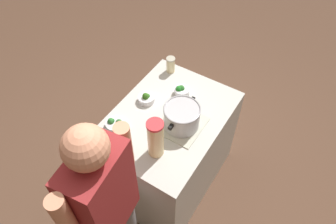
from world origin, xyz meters
TOP-DOWN VIEW (x-y plane):
  - ground_plane at (0.00, 0.00)m, footprint 8.00×8.00m
  - counter_slab at (0.00, 0.00)m, footprint 1.03×0.76m
  - dish_cloth at (0.01, 0.12)m, footprint 0.31×0.30m
  - cooking_pot at (0.01, 0.12)m, footprint 0.33×0.26m
  - lemonade_pitcher at (0.30, 0.10)m, footprint 0.11×0.11m
  - mason_jar at (-0.42, -0.24)m, footprint 0.07×0.07m
  - broccoli_bowl_front at (-0.25, -0.04)m, footprint 0.12×0.12m
  - broccoli_bowl_center at (0.27, -0.27)m, footprint 0.14×0.14m
  - broccoli_bowl_back at (-0.04, -0.22)m, footprint 0.13×0.13m
  - person_cook at (0.82, 0.13)m, footprint 0.50×0.24m

SIDE VIEW (x-z plane):
  - ground_plane at x=0.00m, z-range 0.00..0.00m
  - counter_slab at x=0.00m, z-range 0.00..0.85m
  - dish_cloth at x=0.01m, z-range 0.85..0.86m
  - broccoli_bowl_center at x=0.27m, z-range 0.84..0.92m
  - broccoli_bowl_back at x=-0.04m, z-range 0.84..0.92m
  - broccoli_bowl_front at x=-0.25m, z-range 0.85..0.93m
  - mason_jar at x=-0.42m, z-range 0.85..0.99m
  - person_cook at x=0.82m, z-range 0.09..1.77m
  - cooking_pot at x=0.01m, z-range 0.86..1.03m
  - lemonade_pitcher at x=0.30m, z-range 0.85..1.15m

